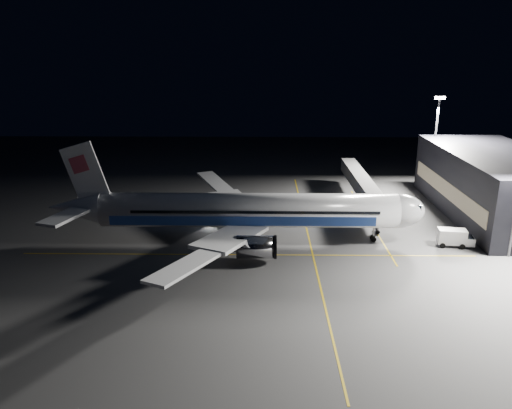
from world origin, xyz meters
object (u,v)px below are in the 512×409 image
(airliner, at_px, (243,211))
(safety_cone_a, at_px, (284,225))
(floodlight_mast_north, at_px, (436,135))
(service_truck, at_px, (455,237))
(baggage_tug, at_px, (212,218))
(safety_cone_c, at_px, (249,230))
(jet_bridge, at_px, (363,186))
(safety_cone_b, at_px, (258,217))

(airliner, height_order, safety_cone_a, airliner)
(floodlight_mast_north, relative_size, service_truck, 3.54)
(airliner, bearing_deg, baggage_tug, 123.00)
(safety_cone_a, bearing_deg, airliner, -135.15)
(safety_cone_a, xyz_separation_m, safety_cone_c, (-6.11, -3.04, 0.01))
(baggage_tug, bearing_deg, safety_cone_c, -34.05)
(jet_bridge, distance_m, service_truck, 23.20)
(airliner, bearing_deg, safety_cone_b, 77.70)
(airliner, height_order, jet_bridge, airliner)
(floodlight_mast_north, relative_size, baggage_tug, 9.51)
(airliner, bearing_deg, floodlight_mast_north, 37.91)
(floodlight_mast_north, bearing_deg, jet_bridge, -142.26)
(airliner, relative_size, safety_cone_c, 101.24)
(safety_cone_c, bearing_deg, jet_bridge, 32.45)
(floodlight_mast_north, height_order, service_truck, floodlight_mast_north)
(safety_cone_b, bearing_deg, service_truck, -22.58)
(safety_cone_b, distance_m, safety_cone_c, 7.29)
(service_truck, height_order, safety_cone_a, service_truck)
(floodlight_mast_north, xyz_separation_m, safety_cone_c, (-40.11, -27.99, -12.07))
(jet_bridge, xyz_separation_m, safety_cone_b, (-20.65, -6.92, -4.29))
(airliner, distance_m, baggage_tug, 11.74)
(safety_cone_b, xyz_separation_m, safety_cone_c, (-1.46, -7.14, 0.01))
(service_truck, bearing_deg, floodlight_mast_north, 86.24)
(airliner, relative_size, service_truck, 10.52)
(airliner, distance_m, floodlight_mast_north, 52.56)
(baggage_tug, xyz_separation_m, safety_cone_c, (6.88, -5.11, -0.40))
(jet_bridge, relative_size, safety_cone_b, 58.64)
(airliner, distance_m, service_truck, 34.45)
(baggage_tug, xyz_separation_m, safety_cone_b, (8.35, 2.03, -0.41))
(baggage_tug, relative_size, safety_cone_b, 3.71)
(baggage_tug, relative_size, safety_cone_a, 3.75)
(service_truck, relative_size, baggage_tug, 2.68)
(jet_bridge, height_order, floodlight_mast_north, floodlight_mast_north)
(floodlight_mast_north, distance_m, baggage_tug, 53.55)
(airliner, bearing_deg, service_truck, -3.46)
(floodlight_mast_north, distance_m, safety_cone_c, 50.37)
(jet_bridge, relative_size, service_truck, 5.89)
(safety_cone_b, bearing_deg, safety_cone_a, -41.43)
(airliner, relative_size, baggage_tug, 28.25)
(airliner, xyz_separation_m, floodlight_mast_north, (41.08, 31.99, 7.21))
(safety_cone_b, relative_size, safety_cone_c, 0.97)
(jet_bridge, height_order, safety_cone_c, jet_bridge)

